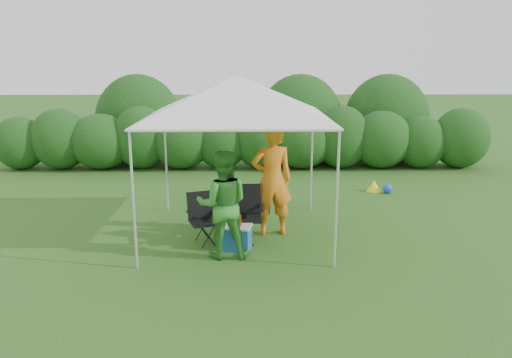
{
  "coord_description": "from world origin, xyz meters",
  "views": [
    {
      "loc": [
        0.2,
        -8.06,
        3.13
      ],
      "look_at": [
        0.33,
        0.4,
        1.05
      ],
      "focal_mm": 35.0,
      "sensor_mm": 36.0,
      "label": 1
    }
  ],
  "objects_px": {
    "canopy": "(237,97)",
    "woman": "(223,205)",
    "man": "(272,180)",
    "chair_left": "(203,214)",
    "cooler": "(236,237)",
    "chair_right": "(245,210)"
  },
  "relations": [
    {
      "from": "man",
      "to": "cooler",
      "type": "height_order",
      "value": "man"
    },
    {
      "from": "chair_right",
      "to": "woman",
      "type": "height_order",
      "value": "woman"
    },
    {
      "from": "man",
      "to": "woman",
      "type": "bearing_deg",
      "value": 41.8
    },
    {
      "from": "chair_right",
      "to": "cooler",
      "type": "xyz_separation_m",
      "value": [
        -0.15,
        -0.45,
        -0.34
      ]
    },
    {
      "from": "canopy",
      "to": "woman",
      "type": "relative_size",
      "value": 1.79
    },
    {
      "from": "chair_left",
      "to": "chair_right",
      "type": "bearing_deg",
      "value": -13.77
    },
    {
      "from": "chair_right",
      "to": "man",
      "type": "distance_m",
      "value": 0.72
    },
    {
      "from": "woman",
      "to": "chair_left",
      "type": "bearing_deg",
      "value": -62.06
    },
    {
      "from": "chair_left",
      "to": "woman",
      "type": "xyz_separation_m",
      "value": [
        0.37,
        -0.65,
        0.37
      ]
    },
    {
      "from": "canopy",
      "to": "chair_right",
      "type": "height_order",
      "value": "canopy"
    },
    {
      "from": "woman",
      "to": "man",
      "type": "bearing_deg",
      "value": -130.09
    },
    {
      "from": "chair_left",
      "to": "canopy",
      "type": "bearing_deg",
      "value": 12.35
    },
    {
      "from": "man",
      "to": "cooler",
      "type": "relative_size",
      "value": 3.53
    },
    {
      "from": "chair_left",
      "to": "cooler",
      "type": "relative_size",
      "value": 1.53
    },
    {
      "from": "chair_left",
      "to": "man",
      "type": "xyz_separation_m",
      "value": [
        1.19,
        0.39,
        0.51
      ]
    },
    {
      "from": "canopy",
      "to": "cooler",
      "type": "height_order",
      "value": "canopy"
    },
    {
      "from": "canopy",
      "to": "woman",
      "type": "xyz_separation_m",
      "value": [
        -0.21,
        -1.03,
        -1.6
      ]
    },
    {
      "from": "chair_left",
      "to": "cooler",
      "type": "bearing_deg",
      "value": -53.73
    },
    {
      "from": "canopy",
      "to": "cooler",
      "type": "distance_m",
      "value": 2.37
    },
    {
      "from": "man",
      "to": "cooler",
      "type": "distance_m",
      "value": 1.26
    },
    {
      "from": "man",
      "to": "chair_right",
      "type": "bearing_deg",
      "value": 22.19
    },
    {
      "from": "canopy",
      "to": "chair_left",
      "type": "bearing_deg",
      "value": -146.8
    }
  ]
}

